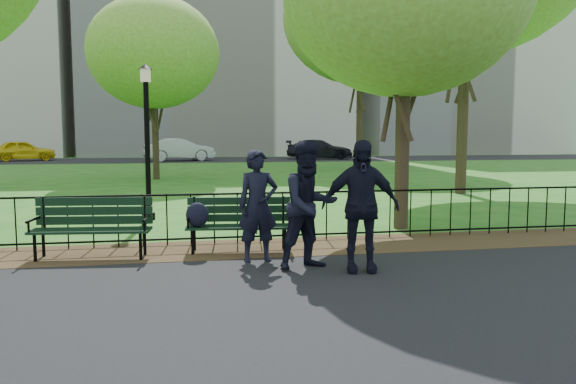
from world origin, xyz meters
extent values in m
plane|color=#21671B|center=(0.00, 0.00, 0.00)|extent=(120.00, 120.00, 0.00)
cube|color=black|center=(0.00, -3.40, 0.01)|extent=(60.00, 9.20, 0.01)
cube|color=#3B2618|center=(0.00, 1.50, 0.01)|extent=(60.00, 1.60, 0.01)
cube|color=black|center=(0.00, 35.00, 0.01)|extent=(70.00, 9.00, 0.01)
cylinder|color=black|center=(0.00, 2.00, 0.88)|extent=(24.00, 0.04, 0.04)
cylinder|color=black|center=(0.00, 2.00, 0.12)|extent=(24.00, 0.04, 0.04)
cylinder|color=black|center=(0.00, 2.00, 0.45)|extent=(0.02, 0.02, 0.90)
cube|color=beige|center=(26.00, 48.00, 12.00)|extent=(20.00, 15.00, 24.00)
cube|color=black|center=(-0.65, 1.26, 0.42)|extent=(1.72, 0.63, 0.04)
cube|color=black|center=(-0.62, 1.50, 0.74)|extent=(1.68, 0.22, 0.42)
cylinder|color=black|center=(-1.39, 1.17, 0.21)|extent=(0.05, 0.05, 0.42)
cylinder|color=black|center=(0.06, 1.01, 0.21)|extent=(0.05, 0.05, 0.42)
cylinder|color=black|center=(-1.35, 1.51, 0.21)|extent=(0.05, 0.05, 0.42)
cylinder|color=black|center=(0.10, 1.34, 0.21)|extent=(0.05, 0.05, 0.42)
cylinder|color=black|center=(-1.44, 1.35, 0.59)|extent=(0.10, 0.52, 0.04)
cylinder|color=black|center=(0.14, 1.17, 0.59)|extent=(0.10, 0.52, 0.04)
ellipsoid|color=black|center=(-1.31, 1.24, 0.64)|extent=(0.39, 0.29, 0.40)
cube|color=black|center=(-2.91, 1.19, 0.45)|extent=(1.82, 0.67, 0.04)
cube|color=black|center=(-2.89, 1.44, 0.79)|extent=(1.77, 0.23, 0.45)
cylinder|color=black|center=(-3.70, 1.10, 0.22)|extent=(0.05, 0.05, 0.45)
cylinder|color=black|center=(-2.17, 0.92, 0.22)|extent=(0.05, 0.05, 0.45)
cylinder|color=black|center=(-3.66, 1.45, 0.22)|extent=(0.05, 0.05, 0.45)
cylinder|color=black|center=(-2.13, 1.28, 0.22)|extent=(0.05, 0.05, 0.45)
cylinder|color=black|center=(-3.75, 1.28, 0.62)|extent=(0.10, 0.56, 0.04)
cylinder|color=black|center=(-2.08, 1.09, 0.62)|extent=(0.10, 0.56, 0.04)
cylinder|color=black|center=(-2.28, 5.15, 0.08)|extent=(0.27, 0.27, 0.15)
cylinder|color=black|center=(-2.28, 5.15, 1.54)|extent=(0.12, 0.12, 3.09)
cube|color=beige|center=(-2.28, 5.15, 3.19)|extent=(0.21, 0.21, 0.29)
cone|color=black|center=(-2.28, 5.15, 3.38)|extent=(0.31, 0.31, 0.12)
cylinder|color=#2D2116|center=(2.82, 3.00, 1.44)|extent=(0.28, 0.28, 2.88)
cylinder|color=#2D2116|center=(7.32, 9.06, 2.37)|extent=(0.34, 0.34, 4.75)
cylinder|color=#2D2116|center=(-2.60, 16.72, 1.62)|extent=(0.28, 0.28, 3.24)
ellipsoid|color=olive|center=(-2.60, 16.72, 5.29)|extent=(5.46, 5.46, 4.64)
cylinder|color=#2D2116|center=(8.16, 22.26, 2.52)|extent=(0.35, 0.35, 5.05)
ellipsoid|color=olive|center=(8.16, 22.26, 8.23)|extent=(8.50, 8.50, 7.22)
imported|color=black|center=(-0.43, 0.56, 0.84)|extent=(0.64, 0.46, 1.66)
imported|color=black|center=(0.22, -0.03, 0.91)|extent=(0.97, 0.70, 1.80)
imported|color=black|center=(0.87, -0.32, 0.92)|extent=(1.13, 0.61, 1.82)
imported|color=yellow|center=(-12.71, 35.45, 0.75)|extent=(4.68, 3.13, 1.48)
imported|color=#B3B5BC|center=(-1.70, 33.29, 0.82)|extent=(5.17, 2.83, 1.61)
imported|color=black|center=(8.92, 34.46, 0.76)|extent=(5.48, 3.30, 1.49)
camera|label=1|loc=(-1.53, -7.65, 1.90)|focal=35.00mm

